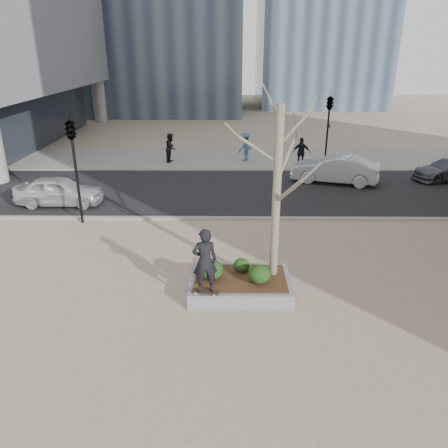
{
  "coord_description": "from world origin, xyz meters",
  "views": [
    {
      "loc": [
        0.63,
        -11.42,
        6.81
      ],
      "look_at": [
        0.5,
        2.0,
        1.4
      ],
      "focal_mm": 35.0,
      "sensor_mm": 36.0,
      "label": 1
    }
  ],
  "objects_px": {
    "planter": "(240,285)",
    "police_car": "(59,191)",
    "skateboarder": "(205,261)",
    "skateboard": "(205,292)"
  },
  "relations": [
    {
      "from": "skateboard",
      "to": "police_car",
      "type": "xyz_separation_m",
      "value": [
        -7.19,
        8.64,
        0.21
      ]
    },
    {
      "from": "planter",
      "to": "police_car",
      "type": "distance_m",
      "value": 11.31
    },
    {
      "from": "skateboard",
      "to": "planter",
      "type": "bearing_deg",
      "value": 50.44
    },
    {
      "from": "skateboarder",
      "to": "police_car",
      "type": "xyz_separation_m",
      "value": [
        -7.19,
        8.64,
        -0.77
      ]
    },
    {
      "from": "police_car",
      "to": "skateboard",
      "type": "bearing_deg",
      "value": -140.0
    },
    {
      "from": "skateboarder",
      "to": "police_car",
      "type": "height_order",
      "value": "skateboarder"
    },
    {
      "from": "police_car",
      "to": "skateboarder",
      "type": "bearing_deg",
      "value": -140.0
    },
    {
      "from": "planter",
      "to": "skateboarder",
      "type": "xyz_separation_m",
      "value": [
        -1.0,
        -0.85,
        1.24
      ]
    },
    {
      "from": "planter",
      "to": "police_car",
      "type": "relative_size",
      "value": 0.76
    },
    {
      "from": "planter",
      "to": "skateboard",
      "type": "height_order",
      "value": "skateboard"
    }
  ]
}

